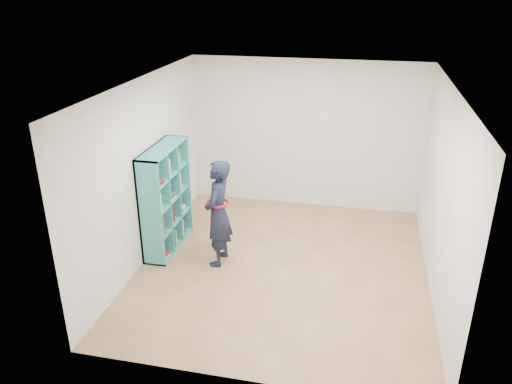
# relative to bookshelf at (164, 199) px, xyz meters

# --- Properties ---
(floor) EXTENTS (4.50, 4.50, 0.00)m
(floor) POSITION_rel_bookshelf_xyz_m (1.84, -0.23, -0.78)
(floor) COLOR brown
(floor) RESTS_ON ground
(ceiling) EXTENTS (4.50, 4.50, 0.00)m
(ceiling) POSITION_rel_bookshelf_xyz_m (1.84, -0.23, 1.82)
(ceiling) COLOR white
(ceiling) RESTS_ON wall_back
(wall_left) EXTENTS (0.02, 4.50, 2.60)m
(wall_left) POSITION_rel_bookshelf_xyz_m (-0.16, -0.23, 0.52)
(wall_left) COLOR beige
(wall_left) RESTS_ON floor
(wall_right) EXTENTS (0.02, 4.50, 2.60)m
(wall_right) POSITION_rel_bookshelf_xyz_m (3.84, -0.23, 0.52)
(wall_right) COLOR beige
(wall_right) RESTS_ON floor
(wall_back) EXTENTS (4.00, 0.02, 2.60)m
(wall_back) POSITION_rel_bookshelf_xyz_m (1.84, 2.02, 0.52)
(wall_back) COLOR beige
(wall_back) RESTS_ON floor
(wall_front) EXTENTS (4.00, 0.02, 2.60)m
(wall_front) POSITION_rel_bookshelf_xyz_m (1.84, -2.48, 0.52)
(wall_front) COLOR beige
(wall_front) RESTS_ON floor
(bookshelf) EXTENTS (0.35, 1.20, 1.59)m
(bookshelf) POSITION_rel_bookshelf_xyz_m (0.00, 0.00, 0.00)
(bookshelf) COLOR teal
(bookshelf) RESTS_ON floor
(person) EXTENTS (0.38, 0.58, 1.56)m
(person) POSITION_rel_bookshelf_xyz_m (0.91, -0.27, -0.00)
(person) COLOR black
(person) RESTS_ON floor
(smartphone) EXTENTS (0.01, 0.10, 0.14)m
(smartphone) POSITION_rel_bookshelf_xyz_m (0.78, -0.19, 0.10)
(smartphone) COLOR silver
(smartphone) RESTS_ON person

